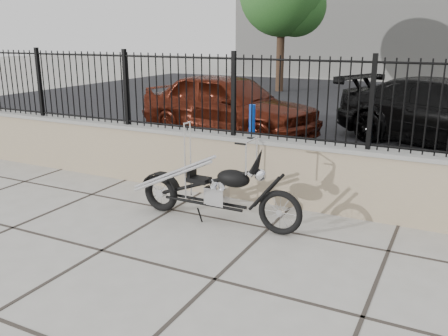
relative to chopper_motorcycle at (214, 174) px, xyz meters
name	(u,v)px	position (x,y,z in m)	size (l,w,h in m)	color
ground_plane	(215,279)	(0.75, -1.39, -0.68)	(90.00, 90.00, 0.00)	#99968E
parking_lot	(392,111)	(0.75, 11.11, -0.68)	(30.00, 30.00, 0.00)	black
retaining_wall	(295,174)	(0.75, 1.11, -0.20)	(14.00, 0.36, 0.96)	gray
iron_fence	(298,100)	(0.75, 1.11, 0.88)	(14.00, 0.08, 1.20)	black
background_building	(436,5)	(0.75, 25.11, 3.32)	(22.00, 6.00, 8.00)	beige
chopper_motorcycle	(214,174)	(0.00, 0.00, 0.00)	(2.25, 0.40, 1.35)	black
car_red	(228,105)	(-2.30, 5.06, 0.11)	(1.85, 4.59, 1.57)	#48150A
bollard_a	(252,131)	(-0.99, 3.52, -0.14)	(0.13, 0.13, 1.07)	blue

